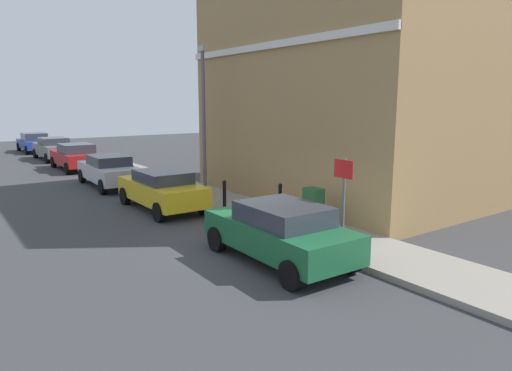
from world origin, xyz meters
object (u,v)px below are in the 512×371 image
at_px(car_red, 76,156).
at_px(car_blue, 35,142).
at_px(utility_cabinet, 313,209).
at_px(bollard_near_cabinet, 280,198).
at_px(car_silver, 109,170).
at_px(car_green, 280,231).
at_px(car_yellow, 162,189).
at_px(lamppost, 204,114).
at_px(car_grey, 54,148).
at_px(street_sign, 343,191).
at_px(bollard_far_kerb, 224,194).

distance_m(car_red, car_blue, 11.23).
bearing_deg(utility_cabinet, bollard_near_cabinet, 86.61).
xyz_separation_m(car_silver, bollard_near_cabinet, (2.60, -9.04, -0.04)).
relative_size(car_green, car_silver, 0.92).
bearing_deg(car_red, car_yellow, 179.18).
relative_size(car_yellow, car_silver, 0.93).
relative_size(car_blue, lamppost, 0.75).
xyz_separation_m(car_grey, bollard_near_cabinet, (2.39, -20.70, -0.06)).
height_order(car_green, car_yellow, car_green).
bearing_deg(car_blue, car_green, 179.21).
height_order(bollard_near_cabinet, street_sign, street_sign).
height_order(car_green, utility_cabinet, car_green).
distance_m(car_yellow, utility_cabinet, 5.72).
distance_m(car_red, street_sign, 19.13).
bearing_deg(street_sign, bollard_near_cabinet, 73.96).
relative_size(car_green, car_yellow, 0.98).
distance_m(car_yellow, bollard_near_cabinet, 4.31).
relative_size(car_grey, street_sign, 1.93).
height_order(car_green, lamppost, lamppost).
distance_m(car_silver, street_sign, 12.95).
bearing_deg(street_sign, bollard_far_kerb, 90.63).
relative_size(utility_cabinet, street_sign, 0.50).
bearing_deg(car_blue, car_red, 179.72).
bearing_deg(car_yellow, car_silver, 0.95).
relative_size(bollard_near_cabinet, lamppost, 0.18).
height_order(car_red, street_sign, street_sign).
height_order(car_yellow, lamppost, lamppost).
relative_size(utility_cabinet, bollard_near_cabinet, 1.11).
bearing_deg(car_grey, car_silver, 177.99).
height_order(car_green, bollard_near_cabinet, car_green).
height_order(car_blue, street_sign, street_sign).
xyz_separation_m(car_blue, lamppost, (2.29, -21.95, 2.57)).
xyz_separation_m(car_yellow, bollard_near_cabinet, (2.54, -3.49, -0.04)).
bearing_deg(car_red, bollard_near_cabinet, -171.23).
xyz_separation_m(car_blue, bollard_near_cabinet, (2.51, -26.49, -0.03)).
relative_size(car_red, car_grey, 0.96).
distance_m(bollard_near_cabinet, street_sign, 4.06).
height_order(car_red, car_grey, car_red).
height_order(car_green, bollard_far_kerb, car_green).
distance_m(car_grey, street_sign, 24.55).
distance_m(car_grey, bollard_far_kerb, 19.18).
bearing_deg(car_blue, street_sign, -178.06).
relative_size(car_green, bollard_far_kerb, 4.00).
xyz_separation_m(car_green, bollard_far_kerb, (1.38, 4.72, -0.05)).
distance_m(car_yellow, lamppost, 3.61).
bearing_deg(car_yellow, car_grey, -0.13).
height_order(car_green, car_silver, car_green).
relative_size(car_blue, street_sign, 1.87).
bearing_deg(car_yellow, lamppost, -65.19).
distance_m(car_red, lamppost, 11.24).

